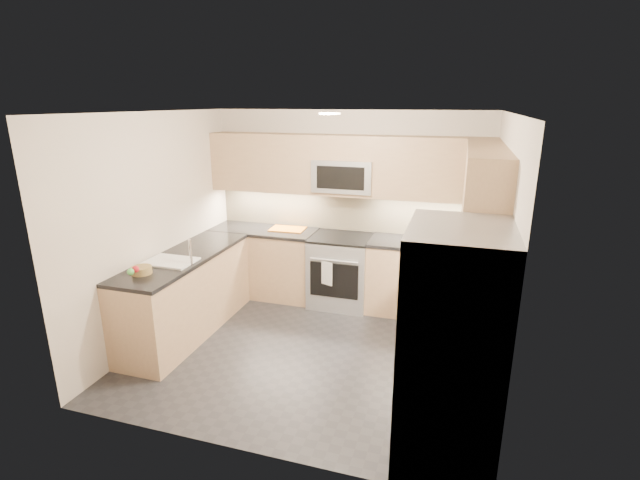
{
  "coord_description": "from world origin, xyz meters",
  "views": [
    {
      "loc": [
        1.41,
        -4.27,
        2.6
      ],
      "look_at": [
        0.0,
        0.35,
        1.15
      ],
      "focal_mm": 26.0,
      "sensor_mm": 36.0,
      "label": 1
    }
  ],
  "objects_px": {
    "refrigerator": "(451,347)",
    "cutting_board": "(288,229)",
    "utensil_bowl": "(463,242)",
    "fruit_basket": "(142,270)",
    "gas_range": "(341,271)",
    "microwave": "(344,176)"
  },
  "relations": [
    {
      "from": "gas_range",
      "to": "refrigerator",
      "type": "distance_m",
      "value": 2.86
    },
    {
      "from": "utensil_bowl",
      "to": "cutting_board",
      "type": "distance_m",
      "value": 2.27
    },
    {
      "from": "microwave",
      "to": "fruit_basket",
      "type": "distance_m",
      "value": 2.67
    },
    {
      "from": "microwave",
      "to": "refrigerator",
      "type": "distance_m",
      "value": 3.04
    },
    {
      "from": "utensil_bowl",
      "to": "cutting_board",
      "type": "relative_size",
      "value": 0.64
    },
    {
      "from": "microwave",
      "to": "cutting_board",
      "type": "relative_size",
      "value": 1.67
    },
    {
      "from": "fruit_basket",
      "to": "refrigerator",
      "type": "bearing_deg",
      "value": -9.78
    },
    {
      "from": "utensil_bowl",
      "to": "cutting_board",
      "type": "height_order",
      "value": "utensil_bowl"
    },
    {
      "from": "utensil_bowl",
      "to": "fruit_basket",
      "type": "bearing_deg",
      "value": -149.5
    },
    {
      "from": "refrigerator",
      "to": "utensil_bowl",
      "type": "relative_size",
      "value": 6.2
    },
    {
      "from": "gas_range",
      "to": "refrigerator",
      "type": "bearing_deg",
      "value": -59.12
    },
    {
      "from": "refrigerator",
      "to": "cutting_board",
      "type": "distance_m",
      "value": 3.35
    },
    {
      "from": "utensil_bowl",
      "to": "fruit_basket",
      "type": "xyz_separation_m",
      "value": [
        -3.07,
        -1.81,
        -0.05
      ]
    },
    {
      "from": "cutting_board",
      "to": "refrigerator",
      "type": "bearing_deg",
      "value": -48.59
    },
    {
      "from": "microwave",
      "to": "utensil_bowl",
      "type": "height_order",
      "value": "microwave"
    },
    {
      "from": "microwave",
      "to": "cutting_board",
      "type": "bearing_deg",
      "value": -177.43
    },
    {
      "from": "utensil_bowl",
      "to": "cutting_board",
      "type": "xyz_separation_m",
      "value": [
        -2.27,
        0.19,
        -0.08
      ]
    },
    {
      "from": "gas_range",
      "to": "fruit_basket",
      "type": "bearing_deg",
      "value": -129.52
    },
    {
      "from": "fruit_basket",
      "to": "gas_range",
      "type": "bearing_deg",
      "value": 50.48
    },
    {
      "from": "utensil_bowl",
      "to": "fruit_basket",
      "type": "relative_size",
      "value": 1.43
    },
    {
      "from": "fruit_basket",
      "to": "microwave",
      "type": "bearing_deg",
      "value": 52.25
    },
    {
      "from": "refrigerator",
      "to": "fruit_basket",
      "type": "xyz_separation_m",
      "value": [
        -3.02,
        0.52,
        0.08
      ]
    }
  ]
}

